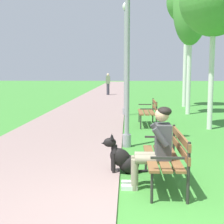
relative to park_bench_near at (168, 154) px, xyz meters
name	(u,v)px	position (x,y,z in m)	size (l,w,h in m)	color
paved_path	(107,92)	(-2.40, 22.69, -0.49)	(3.28, 60.00, 0.04)	gray
park_bench_near	(168,154)	(0.00, 0.00, 0.00)	(0.55, 1.50, 0.85)	brown
park_bench_mid	(149,110)	(0.09, 5.63, 0.00)	(0.55, 1.50, 0.85)	brown
person_seated_on_near_bench	(156,144)	(-0.21, -0.11, 0.17)	(0.74, 0.49, 1.25)	gray
dog_black	(123,159)	(-0.70, 0.57, -0.25)	(0.83, 0.36, 0.71)	black
lamp_post_near	(127,43)	(-0.64, 2.56, 1.90)	(0.24, 0.24, 4.67)	gray
lamp_post_mid	(125,58)	(-0.72, 8.09, 1.80)	(0.24, 0.24, 4.47)	gray
birch_tree_fourth	(191,8)	(1.91, 8.57, 3.81)	(1.42, 1.36, 5.90)	silver
birch_tree_fifth	(187,2)	(2.27, 11.51, 4.64)	(1.99, 1.81, 6.33)	silver
pedestrian_distant	(108,84)	(-2.08, 19.19, 0.33)	(0.32, 0.22, 1.65)	#383842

